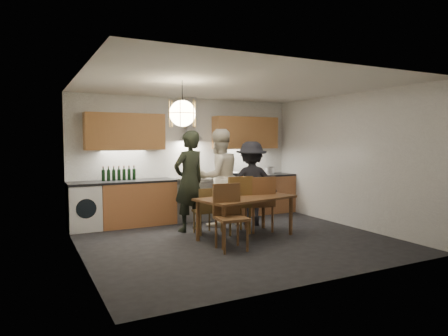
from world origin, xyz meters
name	(u,v)px	position (x,y,z in m)	size (l,w,h in m)	color
ground	(236,240)	(0.00, 0.00, 0.00)	(5.00, 5.00, 0.00)	black
room_shell	(236,139)	(0.00, 0.00, 1.71)	(5.02, 4.52, 2.61)	white
counter_run	(193,198)	(0.02, 1.95, 0.45)	(5.00, 0.62, 0.90)	#C9804D
range_stove	(192,199)	(0.00, 1.94, 0.44)	(0.90, 0.60, 0.92)	silver
wall_fixtures	(190,132)	(0.00, 2.07, 1.87)	(4.30, 0.54, 1.10)	#BC8048
pendant_lamp	(182,113)	(-1.00, -0.10, 2.10)	(0.43, 0.43, 0.70)	black
dining_table	(246,202)	(0.21, 0.05, 0.63)	(1.83, 1.18, 0.71)	brown
chair_back_left	(207,208)	(-0.28, 0.58, 0.48)	(0.38, 0.38, 0.84)	brown
chair_back_mid	(238,201)	(0.22, 0.35, 0.60)	(0.51, 0.51, 1.05)	brown
chair_back_right	(261,200)	(0.68, 0.29, 0.59)	(0.53, 0.53, 1.03)	brown
chair_front	(229,212)	(-0.36, -0.43, 0.58)	(0.50, 0.50, 1.01)	brown
person_left	(189,181)	(-0.45, 1.00, 0.93)	(0.68, 0.45, 1.87)	black
person_mid	(219,178)	(0.24, 1.16, 0.96)	(0.93, 0.72, 1.91)	white
person_right	(251,183)	(0.84, 0.91, 0.83)	(1.08, 0.62, 1.67)	black
mixing_bowl	(233,174)	(0.96, 1.92, 0.94)	(0.33, 0.33, 0.08)	silver
stock_pot	(269,171)	(1.96, 1.96, 0.98)	(0.23, 0.23, 0.16)	silver
wine_bottles	(119,173)	(-1.52, 2.05, 1.04)	(0.67, 0.07, 0.28)	black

